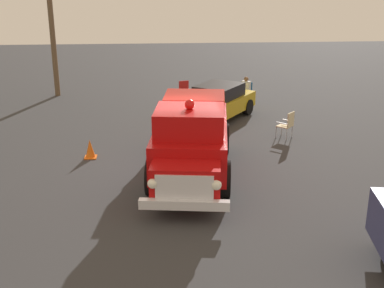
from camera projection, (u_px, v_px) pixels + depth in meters
ground_plane at (176, 170)px, 15.65m from camera, size 60.00×60.00×0.00m
vintage_fire_truck at (192, 137)px, 14.95m from camera, size 3.02×6.18×2.59m
classic_hot_rod at (215, 103)px, 20.76m from camera, size 4.01×4.63×1.46m
lawn_chair_near_truck at (246, 91)px, 23.51m from camera, size 0.68×0.68×1.02m
lawn_chair_by_car at (288, 123)px, 18.50m from camera, size 0.69×0.69×1.02m
lawn_chair_spare at (185, 90)px, 23.70m from camera, size 0.61×0.60×1.02m
spectator_seated at (245, 89)px, 23.37m from camera, size 0.61×0.65×1.29m
utility_pole at (50, 11)px, 23.87m from camera, size 0.45×1.69×7.98m
traffic_cone at (90, 149)px, 16.62m from camera, size 0.40×0.40×0.64m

